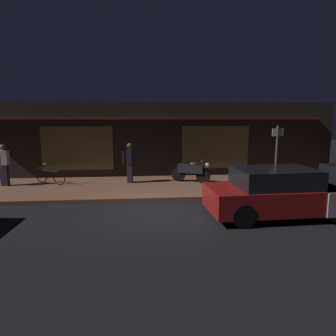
{
  "coord_description": "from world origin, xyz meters",
  "views": [
    {
      "loc": [
        -0.32,
        -8.88,
        2.82
      ],
      "look_at": [
        0.71,
        2.4,
        0.95
      ],
      "focal_mm": 31.91,
      "sensor_mm": 36.0,
      "label": 1
    }
  ],
  "objects": [
    {
      "name": "motorcycle",
      "position": [
        1.81,
        3.45,
        0.65
      ],
      "size": [
        1.57,
        0.92,
        0.97
      ],
      "color": "black",
      "rests_on": "sidewalk_slab"
    },
    {
      "name": "sign_post",
      "position": [
        5.03,
        2.43,
        1.51
      ],
      "size": [
        0.44,
        0.09,
        2.4
      ],
      "color": "#47474C",
      "rests_on": "sidewalk_slab"
    },
    {
      "name": "bicycle_parked",
      "position": [
        -4.09,
        3.67,
        0.51
      ],
      "size": [
        1.45,
        0.88,
        0.91
      ],
      "color": "black",
      "rests_on": "sidewalk_slab"
    },
    {
      "name": "sidewalk_slab",
      "position": [
        0.0,
        3.0,
        0.07
      ],
      "size": [
        18.0,
        4.0,
        0.15
      ],
      "primitive_type": "cube",
      "color": "brown",
      "rests_on": "ground_plane"
    },
    {
      "name": "person_bystander",
      "position": [
        -0.79,
        3.62,
        1.03
      ],
      "size": [
        0.62,
        0.41,
        1.67
      ],
      "color": "#28232D",
      "rests_on": "sidewalk_slab"
    },
    {
      "name": "ground_plane",
      "position": [
        0.0,
        0.0,
        0.0
      ],
      "size": [
        60.0,
        60.0,
        0.0
      ],
      "primitive_type": "plane",
      "color": "black"
    },
    {
      "name": "parked_car_far",
      "position": [
        3.59,
        -0.8,
        0.7
      ],
      "size": [
        4.16,
        1.91,
        1.42
      ],
      "color": "black",
      "rests_on": "ground_plane"
    },
    {
      "name": "person_photographer",
      "position": [
        -5.79,
        3.46,
        1.03
      ],
      "size": [
        0.4,
        0.61,
        1.67
      ],
      "color": "#28232D",
      "rests_on": "sidewalk_slab"
    },
    {
      "name": "storefront_building",
      "position": [
        0.0,
        6.39,
        1.8
      ],
      "size": [
        18.0,
        3.3,
        3.6
      ],
      "color": "black",
      "rests_on": "ground_plane"
    }
  ]
}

